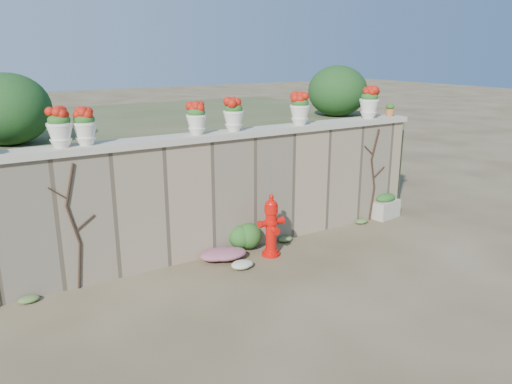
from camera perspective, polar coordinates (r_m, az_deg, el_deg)
ground at (r=7.66m, az=3.67°, el=-10.66°), size 80.00×80.00×0.00m
stone_wall at (r=8.72m, az=-3.05°, el=-0.23°), size 8.00×0.40×2.00m
wall_cap at (r=8.49m, az=-3.15°, el=6.59°), size 8.10×0.52×0.10m
raised_fill at (r=11.55m, az=-10.73°, el=3.55°), size 9.00×6.00×2.00m
back_shrub_left at (r=8.64m, az=-26.52°, el=8.47°), size 1.30×1.30×1.10m
back_shrub_right at (r=11.35m, az=9.29°, el=11.33°), size 1.30×1.30×1.10m
vine_left at (r=7.66m, az=-20.05°, el=-3.61°), size 0.60×0.04×1.91m
vine_right at (r=10.45m, az=13.27°, el=2.05°), size 0.60×0.04×1.91m
fire_hydrant at (r=8.50m, az=1.74°, el=-3.84°), size 0.47×0.33×1.09m
planter_box at (r=10.89m, az=14.53°, el=-1.58°), size 0.68×0.46×0.52m
green_shrub at (r=8.83m, az=-1.11°, el=-4.85°), size 0.61×0.55×0.58m
magenta_clump at (r=8.47m, az=-4.12°, el=-7.01°), size 0.97×0.65×0.26m
white_flowers at (r=8.15m, az=-1.92°, el=-8.28°), size 0.46×0.37×0.17m
urn_pot_0 at (r=7.55m, az=-21.52°, el=6.84°), size 0.36×0.36×0.56m
urn_pot_1 at (r=7.62m, az=-18.97°, el=7.07°), size 0.34×0.34×0.54m
urn_pot_2 at (r=8.19m, az=-6.81°, el=8.32°), size 0.33×0.33×0.52m
urn_pot_3 at (r=8.49m, az=-2.58°, el=8.80°), size 0.35×0.35×0.55m
urn_pot_4 at (r=9.24m, az=5.04°, el=9.42°), size 0.37×0.37×0.58m
urn_pot_5 at (r=10.35m, az=12.81°, el=9.90°), size 0.39×0.39×0.61m
terracotta_pot at (r=10.79m, az=15.05°, el=8.98°), size 0.21×0.21×0.25m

